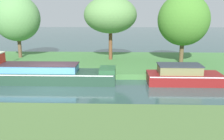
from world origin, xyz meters
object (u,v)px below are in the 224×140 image
willow_tree_left (17,18)px  willow_tree_centre (110,15)px  forest_barge (37,73)px  willow_tree_right (184,20)px  mooring_post_near (23,68)px  maroon_narrowboat (183,76)px

willow_tree_left → willow_tree_centre: willow_tree_left is taller
forest_barge → willow_tree_centre: bearing=52.4°
willow_tree_right → mooring_post_near: (-12.59, -3.75, -3.39)m
forest_barge → willow_tree_left: bearing=119.2°
forest_barge → willow_tree_centre: size_ratio=1.80×
willow_tree_centre → maroon_narrowboat: bearing=-50.3°
willow_tree_right → maroon_narrowboat: bearing=-101.4°
willow_tree_right → mooring_post_near: bearing=-163.4°
willow_tree_left → willow_tree_right: size_ratio=1.00×
willow_tree_right → forest_barge: bearing=-155.3°
forest_barge → maroon_narrowboat: (10.03, 0.00, -0.09)m
willow_tree_left → mooring_post_near: 7.21m
willow_tree_left → willow_tree_right: willow_tree_left is taller
forest_barge → willow_tree_left: 8.93m
willow_tree_centre → mooring_post_near: bearing=-142.2°
willow_tree_centre → mooring_post_near: (-6.36, -4.93, -3.76)m
willow_tree_left → willow_tree_centre: bearing=-5.8°
forest_barge → willow_tree_left: (-4.00, 7.17, 3.51)m
mooring_post_near → willow_tree_right: bearing=16.6°
willow_tree_right → mooring_post_near: willow_tree_right is taller
maroon_narrowboat → willow_tree_right: (1.02, 5.08, 3.55)m
willow_tree_centre → mooring_post_near: willow_tree_centre is taller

